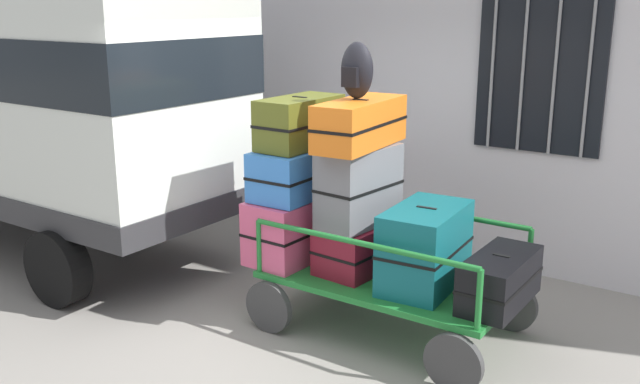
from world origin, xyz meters
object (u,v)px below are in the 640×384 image
object	(u,v)px
suitcase_left_middle	(300,171)
suitcase_midleft_top	(360,123)
suitcase_left_bottom	(299,225)
backpack	(357,71)
suitcase_center_bottom	(425,247)
suitcase_midright_bottom	(500,280)
suitcase_left_top	(300,122)
van	(28,97)
luggage_cart	(391,287)
suitcase_midleft_bottom	(358,247)
suitcase_midleft_middle	(359,186)

from	to	relation	value
suitcase_left_middle	suitcase_midleft_top	world-z (taller)	suitcase_midleft_top
suitcase_left_bottom	backpack	bearing A→B (deg)	0.22
suitcase_center_bottom	backpack	xyz separation A→B (m)	(-0.65, 0.01, 1.32)
suitcase_left_bottom	suitcase_midright_bottom	bearing A→B (deg)	0.16
suitcase_left_middle	suitcase_left_top	world-z (taller)	suitcase_left_top
suitcase_left_bottom	suitcase_left_top	xyz separation A→B (m)	(0.00, 0.03, 0.90)
van	luggage_cart	size ratio (longest dim) A/B	2.41
van	suitcase_midright_bottom	world-z (taller)	van
luggage_cart	backpack	world-z (taller)	backpack
suitcase_center_bottom	suitcase_midleft_bottom	bearing A→B (deg)	-179.77
suitcase_left_bottom	suitcase_midleft_top	xyz separation A→B (m)	(0.61, 0.00, 0.96)
suitcase_left_bottom	suitcase_midleft_bottom	distance (m)	0.61
van	suitcase_left_bottom	size ratio (longest dim) A/B	4.92
van	suitcase_center_bottom	size ratio (longest dim) A/B	5.69
suitcase_midleft_middle	suitcase_midright_bottom	world-z (taller)	suitcase_midleft_middle
van	backpack	xyz separation A→B (m)	(3.95, 0.27, 0.47)
suitcase_left_top	backpack	world-z (taller)	backpack
suitcase_left_bottom	suitcase_center_bottom	world-z (taller)	suitcase_center_bottom
suitcase_midleft_top	suitcase_midright_bottom	xyz separation A→B (m)	(1.22, 0.00, -1.04)
backpack	van	bearing A→B (deg)	-176.05
suitcase_left_top	suitcase_midleft_top	xyz separation A→B (m)	(0.61, -0.03, 0.05)
suitcase_left_top	suitcase_midright_bottom	size ratio (longest dim) A/B	0.99
suitcase_midright_bottom	backpack	bearing A→B (deg)	-179.86
suitcase_left_bottom	suitcase_midleft_middle	bearing A→B (deg)	-0.00
suitcase_left_middle	suitcase_midleft_middle	distance (m)	0.61
suitcase_midleft_bottom	suitcase_center_bottom	size ratio (longest dim) A/B	0.84
van	suitcase_midleft_top	world-z (taller)	van
suitcase_left_middle	suitcase_center_bottom	bearing A→B (deg)	-1.53
suitcase_left_bottom	suitcase_left_top	size ratio (longest dim) A/B	1.24
van	suitcase_midleft_top	distance (m)	4.00
van	suitcase_midleft_middle	world-z (taller)	van
suitcase_midleft_middle	backpack	size ratio (longest dim) A/B	1.75
van	suitcase_midleft_bottom	size ratio (longest dim) A/B	6.77
van	suitcase_left_middle	distance (m)	3.42
suitcase_left_top	suitcase_midleft_bottom	world-z (taller)	suitcase_left_top
suitcase_left_top	suitcase_midright_bottom	world-z (taller)	suitcase_left_top
backpack	suitcase_midright_bottom	bearing A→B (deg)	0.14
van	luggage_cart	bearing A→B (deg)	3.90
suitcase_midleft_middle	backpack	distance (m)	0.92
suitcase_left_top	suitcase_midleft_middle	xyz separation A→B (m)	(0.61, -0.03, -0.46)
suitcase_midleft_bottom	backpack	xyz separation A→B (m)	(-0.04, 0.01, 1.44)
van	suitcase_center_bottom	xyz separation A→B (m)	(4.60, 0.27, -0.85)
suitcase_midleft_bottom	suitcase_midleft_top	world-z (taller)	suitcase_midleft_top
suitcase_left_bottom	suitcase_midleft_top	bearing A→B (deg)	0.18
van	suitcase_left_middle	xyz separation A→B (m)	(3.38, 0.30, -0.42)
suitcase_left_middle	suitcase_center_bottom	distance (m)	1.29
van	suitcase_left_bottom	distance (m)	3.51
suitcase_left_middle	suitcase_left_top	size ratio (longest dim) A/B	1.18
van	suitcase_left_top	world-z (taller)	van
suitcase_left_top	suitcase_midleft_top	bearing A→B (deg)	-2.57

